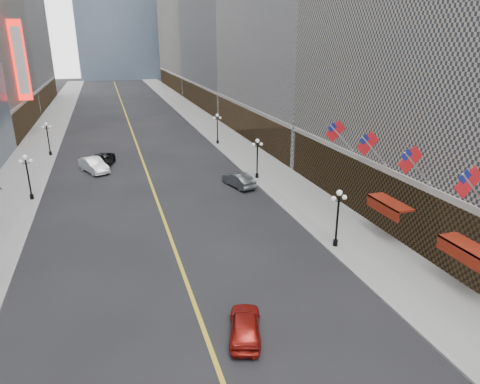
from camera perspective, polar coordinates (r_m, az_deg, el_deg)
sidewalk_east at (r=69.93m, az=-2.06°, el=7.25°), size 6.00×230.00×0.15m
sidewalk_west at (r=68.35m, az=-25.43°, el=5.07°), size 6.00×230.00×0.15m
lane_line at (r=77.49m, az=-14.20°, el=7.84°), size 0.25×200.00×0.02m
streetlamp_east_1 at (r=32.63m, az=12.92°, el=-2.66°), size 1.26×0.44×4.52m
streetlamp_east_2 at (r=48.19m, az=2.32°, el=5.05°), size 1.26×0.44×4.52m
streetlamp_east_3 at (r=65.03m, az=-3.04°, el=8.84°), size 1.26×0.44×4.52m
streetlamp_west_2 at (r=46.24m, az=-26.47°, el=2.34°), size 1.26×0.44×4.52m
streetlamp_west_3 at (r=63.59m, az=-24.26°, el=6.90°), size 1.26×0.44×4.52m
flag_2 at (r=27.39m, az=28.39°, el=0.86°), size 2.87×0.12×2.87m
flag_3 at (r=30.89m, az=21.97°, el=3.73°), size 2.87×0.12×2.87m
flag_4 at (r=34.77m, az=16.89°, el=5.95°), size 2.87×0.12×2.87m
flag_5 at (r=38.90m, az=12.83°, el=7.69°), size 2.87×0.12×2.87m
awning_b at (r=29.39m, az=28.17°, el=-6.80°), size 1.40×4.00×0.93m
awning_c at (r=34.85m, az=19.10°, el=-1.51°), size 1.40×4.00×0.93m
theatre_marquee at (r=76.93m, az=-27.27°, el=15.29°), size 2.00×0.55×12.00m
car_nb_mid at (r=54.27m, az=-18.92°, el=3.42°), size 3.76×5.50×1.72m
car_nb_far at (r=56.34m, az=-18.03°, el=4.00°), size 3.78×6.05×1.56m
car_sb_mid at (r=23.77m, az=0.69°, el=-17.34°), size 2.83×4.41×1.40m
car_sb_far at (r=46.12m, az=-0.17°, el=1.64°), size 2.78×4.95×1.54m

